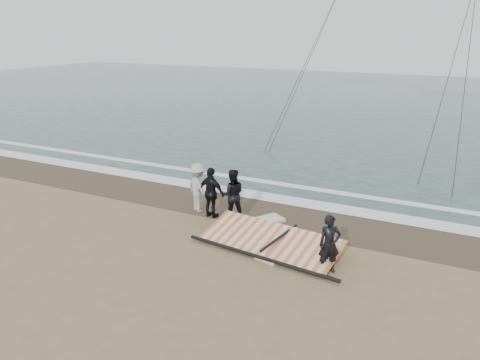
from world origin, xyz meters
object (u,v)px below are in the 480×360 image
(man_main, at_px, (329,244))
(sail_rig, at_px, (270,241))
(board_white, at_px, (286,246))
(board_cream, at_px, (249,225))

(man_main, xyz_separation_m, sail_rig, (-1.99, 0.66, -0.62))
(board_white, distance_m, board_cream, 1.91)
(board_white, height_order, board_cream, board_cream)
(board_white, bearing_deg, sail_rig, -146.66)
(man_main, bearing_deg, board_cream, 116.91)
(man_main, height_order, board_white, man_main)
(board_white, xyz_separation_m, sail_rig, (-0.46, -0.19, 0.15))
(board_cream, bearing_deg, sail_rig, -10.04)
(board_white, xyz_separation_m, board_cream, (-1.68, 0.92, 0.01))
(board_cream, xyz_separation_m, sail_rig, (1.22, -1.11, 0.14))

